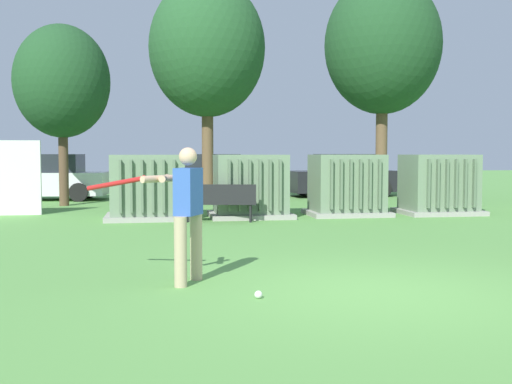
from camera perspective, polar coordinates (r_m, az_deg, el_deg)
The scene contains 14 objects.
ground_plane at distance 7.73m, azimuth 10.73°, elevation -8.98°, with size 96.00×96.00×0.00m, color #5B9947.
transformer_west at distance 16.00m, azimuth -9.80°, elevation 0.37°, with size 2.10×1.70×1.62m.
transformer_mid_west at distance 16.22m, azimuth -0.53°, elevation 0.47°, with size 2.10×1.70×1.62m.
transformer_mid_east at distance 16.93m, azimuth 8.23°, elevation 0.56°, with size 2.10×1.70×1.62m.
transformer_east at distance 17.82m, azimuth 16.24°, elevation 0.61°, with size 2.10×1.70×1.62m.
park_bench at distance 15.13m, azimuth -3.40°, elevation -0.73°, with size 1.84×0.72×0.92m.
batter at distance 8.06m, azimuth -6.54°, elevation -1.40°, with size 1.52×1.01×1.74m.
sports_ball at distance 7.30m, azimuth 0.22°, elevation -9.30°, with size 0.09×0.09×0.09m, color white.
tree_left at distance 20.76m, azimuth -17.20°, elevation 9.53°, with size 2.96×2.96×5.66m.
tree_center_left at distance 22.39m, azimuth -4.46°, elevation 12.86°, with size 4.03×4.03×7.70m.
tree_center_right at distance 24.23m, azimuth 11.43°, elevation 12.89°, with size 4.28×4.28×8.19m.
parked_car_leftmost at distance 23.38m, azimuth -18.39°, elevation 1.16°, with size 4.35×2.25×1.62m.
parked_car_left_of_center at distance 22.99m, azimuth -4.55°, elevation 1.29°, with size 4.21×1.93×1.62m.
parked_car_right_of_center at distance 24.35m, azimuth 7.90°, elevation 1.40°, with size 4.36×2.27×1.62m.
Camera 1 is at (-2.60, -7.08, 1.67)m, focal length 44.06 mm.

